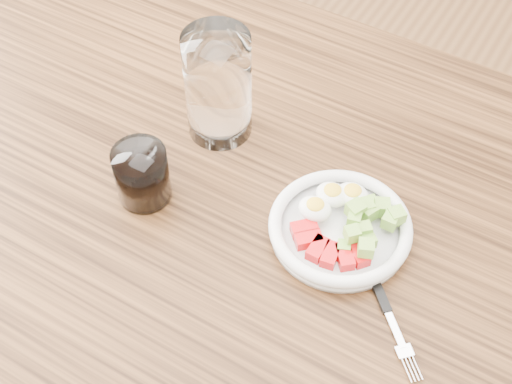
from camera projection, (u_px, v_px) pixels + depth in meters
dining_table at (258, 254)px, 1.05m from camera, size 1.50×0.90×0.77m
bowl at (341, 225)px, 0.94m from camera, size 0.19×0.19×0.05m
fork at (382, 300)px, 0.89m from camera, size 0.14×0.14×0.01m
water_glass at (218, 86)px, 1.01m from camera, size 0.10×0.10×0.17m
coffee_glass at (142, 175)px, 0.96m from camera, size 0.07×0.07×0.08m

